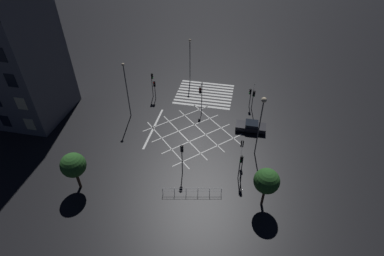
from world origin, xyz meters
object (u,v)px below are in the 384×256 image
Objects in this scene: traffic_light_sw_cross at (254,94)px; waiting_car at (251,126)px; street_lamp_east at (190,55)px; street_tree_far at (73,165)px; traffic_light_nw_cross at (241,152)px; street_tree_near at (267,181)px; traffic_light_se_cross at (154,86)px; traffic_light_se_main at (152,80)px; traffic_light_median_north at (182,154)px; traffic_light_median_south at (201,91)px; traffic_light_nw_main at (241,163)px; street_lamp_far at (126,84)px; street_lamp_west at (262,112)px; traffic_light_sw_main at (250,94)px.

waiting_car is (-0.12, 4.43, -2.57)m from traffic_light_sw_cross.
street_tree_far is at bearing 74.50° from street_lamp_east.
street_tree_near is (-2.83, 5.08, 1.14)m from traffic_light_nw_cross.
traffic_light_se_cross is at bearing -17.88° from waiting_car.
traffic_light_median_north is at bearing -61.40° from traffic_light_se_main.
street_tree_far reaches higher than traffic_light_median_south.
street_tree_far is (3.03, 19.61, 1.19)m from traffic_light_se_cross.
traffic_light_nw_cross is 1.88m from traffic_light_nw_main.
traffic_light_nw_main is at bearing 151.14° from street_lamp_far.
street_tree_near is (-1.06, 8.03, -2.95)m from street_lamp_west.
waiting_car is (-11.34, 12.01, -4.34)m from street_lamp_east.
traffic_light_se_main reaches higher than traffic_light_sw_main.
traffic_light_median_north is 16.24m from traffic_light_sw_cross.
traffic_light_nw_cross is 19.01m from street_tree_far.
street_lamp_west reaches higher than street_tree_near.
traffic_light_se_main is at bearing 28.60° from traffic_light_median_north.
street_tree_far reaches higher than traffic_light_nw_cross.
street_tree_far reaches higher than traffic_light_median_north.
street_tree_near is at bearing -106.79° from traffic_light_median_north.
traffic_light_nw_main is at bearing 115.92° from street_lamp_east.
street_lamp_east is at bearing 9.51° from traffic_light_median_north.
traffic_light_sw_cross is at bearing 145.96° from street_lamp_east.
street_lamp_far reaches higher than traffic_light_nw_cross.
street_lamp_west is at bearing 99.28° from waiting_car.
traffic_light_sw_main is at bearing -1.63° from traffic_light_nw_cross.
street_tree_far reaches higher than waiting_car.
street_lamp_west is at bearing 97.39° from traffic_light_sw_main.
street_tree_far is at bearing -97.11° from traffic_light_se_main.
traffic_light_nw_cross is at bearing 82.75° from waiting_car.
traffic_light_nw_cross reaches higher than traffic_light_sw_main.
street_lamp_east is at bearing 27.66° from traffic_light_nw_cross.
traffic_light_sw_main is at bearing -90.84° from traffic_light_nw_main.
traffic_light_se_main reaches higher than traffic_light_se_cross.
traffic_light_sw_main is (-7.36, -1.96, -0.75)m from traffic_light_median_south.
traffic_light_median_north reaches higher than traffic_light_nw_cross.
traffic_light_se_main is at bearing -97.11° from street_tree_far.
traffic_light_sw_main is 0.38× the size of street_lamp_far.
traffic_light_median_south is 21.36m from street_tree_far.
street_lamp_east reaches higher than traffic_light_se_cross.
traffic_light_se_main is (16.07, -1.24, -0.12)m from traffic_light_sw_cross.
traffic_light_median_north is at bearing 31.42° from street_lamp_west.
traffic_light_median_north is at bearing 52.41° from waiting_car.
traffic_light_nw_main is (-6.84, -0.33, -0.44)m from traffic_light_median_north.
traffic_light_median_north is 22.35m from street_lamp_east.
street_lamp_east is 1.53× the size of street_tree_near.
traffic_light_se_main is 20.26m from street_lamp_west.
traffic_light_median_south is at bearing 30.89° from traffic_light_nw_cross.
street_lamp_west is 1.73× the size of street_tree_far.
traffic_light_nw_main reaches higher than traffic_light_sw_main.
traffic_light_nw_cross is at bearing 155.96° from street_lamp_far.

